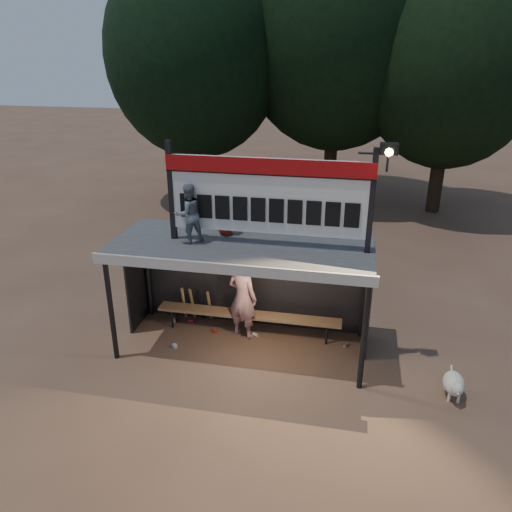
# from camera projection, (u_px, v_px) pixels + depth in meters

# --- Properties ---
(ground) EXTENTS (80.00, 80.00, 0.00)m
(ground) POSITION_uv_depth(u_px,v_px,m) (243.00, 346.00, 10.43)
(ground) COLOR brown
(ground) RESTS_ON ground
(player) EXTENTS (0.77, 0.63, 1.82)m
(player) POSITION_uv_depth(u_px,v_px,m) (243.00, 298.00, 10.48)
(player) COLOR silver
(player) RESTS_ON ground
(child_a) EXTENTS (0.70, 0.70, 1.14)m
(child_a) POSITION_uv_depth(u_px,v_px,m) (188.00, 214.00, 9.36)
(child_a) COLOR slate
(child_a) RESTS_ON dugout_shelter
(child_b) EXTENTS (0.49, 0.48, 0.85)m
(child_b) POSITION_uv_depth(u_px,v_px,m) (226.00, 214.00, 9.81)
(child_b) COLOR maroon
(child_b) RESTS_ON dugout_shelter
(dugout_shelter) EXTENTS (5.10, 2.08, 2.32)m
(dugout_shelter) POSITION_uv_depth(u_px,v_px,m) (245.00, 261.00, 9.93)
(dugout_shelter) COLOR #3F3F42
(dugout_shelter) RESTS_ON ground
(scoreboard_assembly) EXTENTS (4.10, 0.27, 1.99)m
(scoreboard_assembly) POSITION_uv_depth(u_px,v_px,m) (271.00, 194.00, 9.03)
(scoreboard_assembly) COLOR black
(scoreboard_assembly) RESTS_ON dugout_shelter
(bench) EXTENTS (4.00, 0.35, 0.48)m
(bench) POSITION_uv_depth(u_px,v_px,m) (248.00, 315.00, 10.76)
(bench) COLOR #996E48
(bench) RESTS_ON ground
(tree_left) EXTENTS (6.46, 6.46, 9.27)m
(tree_left) POSITION_uv_depth(u_px,v_px,m) (195.00, 55.00, 18.05)
(tree_left) COLOR black
(tree_left) RESTS_ON ground
(tree_mid) EXTENTS (7.22, 7.22, 10.36)m
(tree_mid) POSITION_uv_depth(u_px,v_px,m) (337.00, 35.00, 18.24)
(tree_mid) COLOR black
(tree_mid) RESTS_ON ground
(tree_right) EXTENTS (6.08, 6.08, 8.72)m
(tree_right) POSITION_uv_depth(u_px,v_px,m) (453.00, 65.00, 16.98)
(tree_right) COLOR #2F2015
(tree_right) RESTS_ON ground
(dog) EXTENTS (0.36, 0.81, 0.49)m
(dog) POSITION_uv_depth(u_px,v_px,m) (454.00, 384.00, 8.81)
(dog) COLOR silver
(dog) RESTS_ON ground
(bats) EXTENTS (0.69, 0.35, 0.84)m
(bats) POSITION_uv_depth(u_px,v_px,m) (197.00, 304.00, 11.23)
(bats) COLOR #A4814C
(bats) RESTS_ON ground
(litter) EXTENTS (3.97, 1.15, 0.08)m
(litter) POSITION_uv_depth(u_px,v_px,m) (223.00, 333.00, 10.85)
(litter) COLOR #A7271C
(litter) RESTS_ON ground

